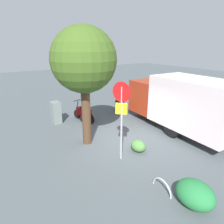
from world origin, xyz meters
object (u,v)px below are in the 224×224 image
motorcycle (84,113)px  utility_cabinet (56,113)px  stop_sign (121,110)px  street_tree (84,61)px  bike_rack_hoop (162,191)px  box_truck_near (179,101)px

motorcycle → utility_cabinet: bearing=53.0°
stop_sign → motorcycle: bearing=-8.3°
stop_sign → street_tree: 2.64m
street_tree → bike_rack_hoop: size_ratio=6.13×
street_tree → bike_rack_hoop: 5.70m
stop_sign → street_tree: street_tree is taller
stop_sign → utility_cabinet: 5.53m
street_tree → bike_rack_hoop: (-4.25, -0.45, -3.77)m
stop_sign → bike_rack_hoop: stop_sign is taller
box_truck_near → bike_rack_hoop: size_ratio=9.35×
motorcycle → utility_cabinet: utility_cabinet is taller
box_truck_near → street_tree: bearing=77.9°
utility_cabinet → bike_rack_hoop: 7.58m
box_truck_near → stop_sign: stop_sign is taller
motorcycle → utility_cabinet: size_ratio=1.38×
motorcycle → utility_cabinet: 1.63m
street_tree → utility_cabinet: bearing=5.9°
street_tree → stop_sign: bearing=-166.6°
bike_rack_hoop → stop_sign: bearing=-0.8°
motorcycle → stop_sign: size_ratio=0.56×
bike_rack_hoop → utility_cabinet: bearing=5.9°
motorcycle → bike_rack_hoop: 6.93m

